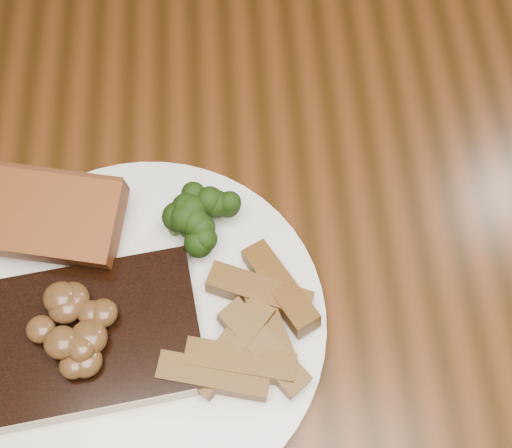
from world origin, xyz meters
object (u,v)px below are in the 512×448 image
at_px(dining_table, 255,295).
at_px(potato_wedges, 243,335).
at_px(steak, 100,336).
at_px(plate, 140,325).
at_px(garlic_bread, 49,229).

height_order(dining_table, potato_wedges, potato_wedges).
bearing_deg(steak, dining_table, 22.57).
bearing_deg(steak, potato_wedges, -11.08).
relative_size(plate, potato_wedges, 2.75).
bearing_deg(dining_table, steak, -149.54).
relative_size(plate, garlic_bread, 2.40).
relative_size(dining_table, garlic_bread, 13.08).
height_order(dining_table, steak, steak).
xyz_separation_m(dining_table, plate, (-0.09, -0.06, 0.10)).
height_order(dining_table, garlic_bread, garlic_bread).
relative_size(dining_table, potato_wedges, 15.03).
bearing_deg(steak, garlic_bread, 107.67).
bearing_deg(potato_wedges, dining_table, 79.81).
height_order(garlic_bread, potato_wedges, garlic_bread).
bearing_deg(potato_wedges, plate, 166.78).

